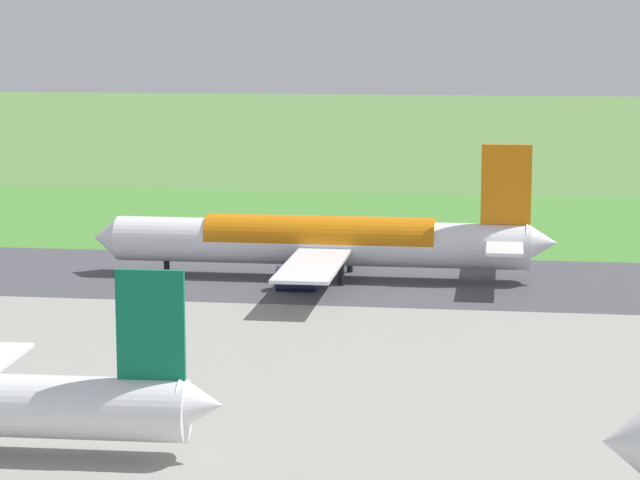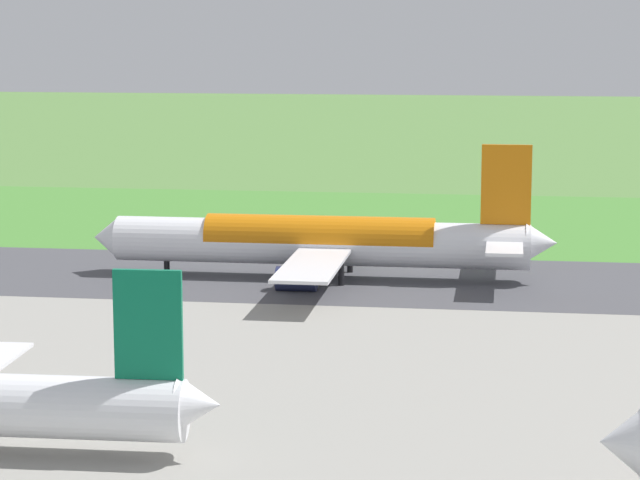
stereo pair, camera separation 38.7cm
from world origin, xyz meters
name	(u,v)px [view 2 (the right image)]	position (x,y,z in m)	size (l,w,h in m)	color
ground_plane	(359,279)	(0.00, 0.00, 0.00)	(800.00, 800.00, 0.00)	#547F3D
runway_asphalt	(359,279)	(0.00, 0.00, 0.03)	(600.00, 30.05, 0.06)	#47474C
apron_concrete	(259,448)	(0.00, 61.84, 0.03)	(440.00, 110.00, 0.05)	gray
grass_verge_foreground	(390,229)	(0.00, -38.12, 0.02)	(600.00, 80.00, 0.04)	#478534
airliner_main	(323,241)	(4.23, 0.00, 4.35)	(53.97, 44.02, 15.88)	white
no_stopping_sign	(527,218)	(-19.59, -41.70, 1.46)	(0.60, 0.10, 2.44)	slate
traffic_cone_orange	(484,229)	(-13.44, -38.10, 0.28)	(0.40, 0.40, 0.55)	orange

